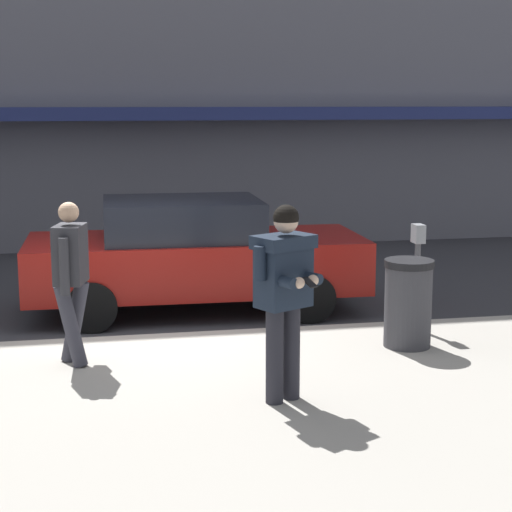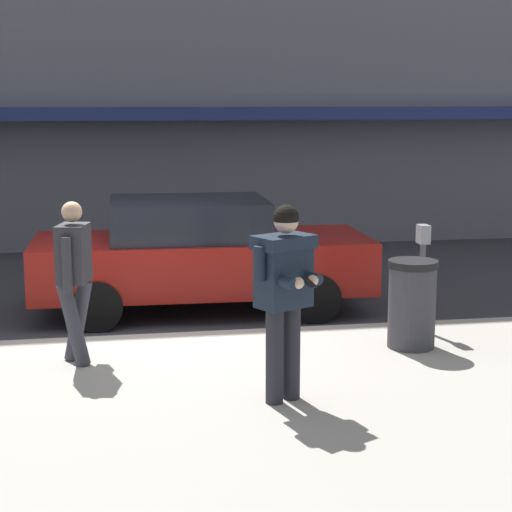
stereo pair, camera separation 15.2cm
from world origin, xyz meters
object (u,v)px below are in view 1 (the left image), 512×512
(man_texting_on_phone, at_px, (284,282))
(parking_meter, at_px, (417,261))
(pedestrian_with_bag, at_px, (72,272))
(parked_sedan_mid, at_px, (193,254))
(trash_bin, at_px, (408,303))

(man_texting_on_phone, bearing_deg, parking_meter, 45.02)
(man_texting_on_phone, bearing_deg, pedestrian_with_bag, 140.93)
(parked_sedan_mid, bearing_deg, trash_bin, -51.85)
(parked_sedan_mid, height_order, pedestrian_with_bag, pedestrian_with_bag)
(pedestrian_with_bag, bearing_deg, parked_sedan_mid, 58.55)
(parked_sedan_mid, bearing_deg, parking_meter, -39.14)
(parked_sedan_mid, xyz_separation_m, pedestrian_with_bag, (-1.56, -2.56, 0.32))
(pedestrian_with_bag, relative_size, trash_bin, 1.74)
(parked_sedan_mid, bearing_deg, pedestrian_with_bag, -121.45)
(trash_bin, bearing_deg, parked_sedan_mid, 128.15)
(man_texting_on_phone, xyz_separation_m, pedestrian_with_bag, (-1.88, 1.53, -0.14))
(man_texting_on_phone, height_order, parking_meter, man_texting_on_phone)
(parked_sedan_mid, distance_m, pedestrian_with_bag, 3.01)
(parking_meter, bearing_deg, parked_sedan_mid, 140.86)
(parked_sedan_mid, distance_m, parking_meter, 3.13)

